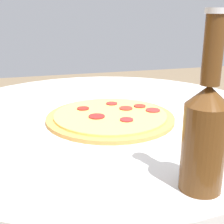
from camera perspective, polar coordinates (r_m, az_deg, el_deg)
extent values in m
cylinder|color=silver|center=(1.05, -1.18, -18.47)|extent=(0.09, 0.09, 0.65)
cylinder|color=silver|center=(0.89, -1.32, -0.88)|extent=(1.00, 1.00, 0.02)
cylinder|color=#C68E47|center=(0.83, 0.00, -0.98)|extent=(0.34, 0.34, 0.01)
cylinder|color=#EACC60|center=(0.83, 0.00, -0.46)|extent=(0.30, 0.30, 0.01)
cylinder|color=maroon|center=(0.80, -2.82, -0.80)|extent=(0.04, 0.04, 0.00)
cylinder|color=maroon|center=(0.87, 2.56, 0.69)|extent=(0.04, 0.04, 0.00)
cylinder|color=maroon|center=(0.89, 5.10, 1.09)|extent=(0.03, 0.03, 0.00)
cylinder|color=maroon|center=(0.91, -0.05, 1.57)|extent=(0.03, 0.03, 0.00)
cylinder|color=#A22C29|center=(0.86, 7.48, 0.33)|extent=(0.04, 0.04, 0.00)
cylinder|color=maroon|center=(0.87, -5.31, 0.65)|extent=(0.03, 0.03, 0.00)
cylinder|color=#A32729|center=(0.78, 2.69, -1.41)|extent=(0.03, 0.03, 0.00)
cylinder|color=#563314|center=(0.51, 16.35, -6.42)|extent=(0.07, 0.07, 0.14)
cone|color=#563314|center=(0.48, 17.26, 2.96)|extent=(0.07, 0.07, 0.03)
cylinder|color=#563314|center=(0.47, 18.01, 10.64)|extent=(0.03, 0.03, 0.10)
cylinder|color=silver|center=(0.47, 18.68, 17.17)|extent=(0.03, 0.03, 0.01)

